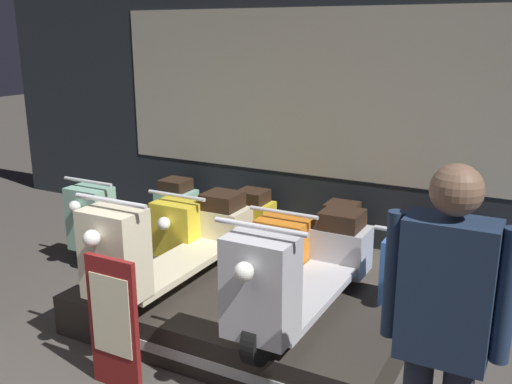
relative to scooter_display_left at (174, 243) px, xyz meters
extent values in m
cube|color=#23282D|center=(0.27, 2.23, 0.97)|extent=(8.67, 0.08, 3.20)
cube|color=beige|center=(0.27, 2.18, 0.92)|extent=(4.77, 0.01, 1.70)
cube|color=#2D2823|center=(0.54, 0.04, -0.48)|extent=(2.38, 1.30, 0.30)
cube|color=silver|center=(0.54, -0.61, -0.49)|extent=(1.67, 0.01, 0.08)
cylinder|color=black|center=(0.00, -0.66, -0.17)|extent=(0.09, 0.31, 0.31)
cylinder|color=black|center=(0.00, 0.74, -0.17)|extent=(0.09, 0.31, 0.31)
cube|color=beige|center=(0.00, 0.04, -0.18)|extent=(0.38, 1.30, 0.05)
cube|color=beige|center=(0.00, -0.64, 0.14)|extent=(0.40, 0.28, 0.60)
cube|color=beige|center=(0.00, 0.71, -0.09)|extent=(0.42, 0.32, 0.35)
cube|color=black|center=(0.00, 0.70, 0.15)|extent=(0.30, 0.29, 0.14)
cylinder|color=silver|center=(0.00, -0.65, 0.50)|extent=(0.57, 0.03, 0.03)
sphere|color=white|center=(0.00, -0.83, 0.31)|extent=(0.11, 0.11, 0.11)
cylinder|color=black|center=(1.07, -0.66, -0.17)|extent=(0.09, 0.31, 0.31)
cylinder|color=black|center=(1.07, 0.74, -0.17)|extent=(0.09, 0.31, 0.31)
cube|color=#BCBCC1|center=(1.07, 0.04, -0.18)|extent=(0.38, 1.30, 0.05)
cube|color=#BCBCC1|center=(1.07, -0.64, 0.14)|extent=(0.40, 0.28, 0.60)
cube|color=#BCBCC1|center=(1.07, 0.71, -0.09)|extent=(0.42, 0.32, 0.35)
cube|color=black|center=(1.07, 0.70, 0.15)|extent=(0.30, 0.29, 0.14)
cylinder|color=silver|center=(1.07, -0.65, 0.50)|extent=(0.57, 0.03, 0.03)
sphere|color=white|center=(1.07, -0.83, 0.31)|extent=(0.11, 0.11, 0.11)
cylinder|color=black|center=(-1.33, 0.49, -0.48)|extent=(0.09, 0.31, 0.31)
cylinder|color=black|center=(-1.33, 1.88, -0.48)|extent=(0.09, 0.31, 0.31)
cube|color=#8EC6AD|center=(-1.33, 1.18, -0.48)|extent=(0.38, 1.30, 0.05)
cube|color=#8EC6AD|center=(-1.33, 0.51, -0.16)|extent=(0.40, 0.28, 0.60)
cube|color=#8EC6AD|center=(-1.33, 1.86, -0.40)|extent=(0.42, 0.32, 0.35)
cube|color=black|center=(-1.33, 1.85, -0.15)|extent=(0.30, 0.29, 0.14)
cylinder|color=silver|center=(-1.33, 0.50, 0.20)|extent=(0.57, 0.03, 0.03)
sphere|color=white|center=(-1.33, 0.32, 0.01)|extent=(0.11, 0.11, 0.11)
cylinder|color=black|center=(-0.33, 0.49, -0.48)|extent=(0.09, 0.31, 0.31)
cylinder|color=black|center=(-0.33, 1.88, -0.48)|extent=(0.09, 0.31, 0.31)
cube|color=yellow|center=(-0.33, 1.18, -0.48)|extent=(0.38, 1.30, 0.05)
cube|color=yellow|center=(-0.33, 0.51, -0.16)|extent=(0.40, 0.28, 0.60)
cube|color=yellow|center=(-0.33, 1.86, -0.40)|extent=(0.42, 0.32, 0.35)
cube|color=black|center=(-0.33, 1.85, -0.15)|extent=(0.30, 0.29, 0.14)
cylinder|color=silver|center=(-0.33, 0.50, 0.20)|extent=(0.57, 0.03, 0.03)
sphere|color=white|center=(-0.33, 0.32, 0.01)|extent=(0.11, 0.11, 0.11)
cylinder|color=black|center=(0.67, 0.49, -0.48)|extent=(0.09, 0.31, 0.31)
cylinder|color=black|center=(0.67, 1.88, -0.48)|extent=(0.09, 0.31, 0.31)
cube|color=orange|center=(0.67, 1.18, -0.48)|extent=(0.38, 1.30, 0.05)
cube|color=orange|center=(0.67, 0.51, -0.16)|extent=(0.40, 0.28, 0.60)
cube|color=orange|center=(0.67, 1.86, -0.40)|extent=(0.42, 0.32, 0.35)
cube|color=black|center=(0.67, 1.85, -0.15)|extent=(0.30, 0.29, 0.14)
cylinder|color=silver|center=(0.67, 0.50, 0.20)|extent=(0.57, 0.03, 0.03)
sphere|color=white|center=(0.67, 0.32, 0.01)|extent=(0.11, 0.11, 0.11)
cylinder|color=black|center=(1.67, 0.49, -0.48)|extent=(0.09, 0.31, 0.31)
cylinder|color=black|center=(1.67, 1.88, -0.48)|extent=(0.09, 0.31, 0.31)
cube|color=#386BBC|center=(1.67, 1.18, -0.48)|extent=(0.38, 1.30, 0.05)
cube|color=#386BBC|center=(1.67, 0.51, -0.16)|extent=(0.40, 0.28, 0.60)
cube|color=#386BBC|center=(1.67, 1.86, -0.40)|extent=(0.42, 0.32, 0.35)
cube|color=black|center=(1.67, 1.85, -0.15)|extent=(0.30, 0.29, 0.14)
cylinder|color=silver|center=(1.67, 0.50, 0.20)|extent=(0.57, 0.03, 0.03)
sphere|color=white|center=(1.67, 0.32, 0.01)|extent=(0.11, 0.11, 0.11)
cube|color=#1E2D47|center=(2.11, -0.95, 0.48)|extent=(0.38, 0.21, 0.63)
cylinder|color=#1E2D47|center=(1.88, -0.95, 0.51)|extent=(0.08, 0.08, 0.58)
cylinder|color=#1E2D47|center=(2.34, -0.95, 0.51)|extent=(0.08, 0.08, 0.58)
sphere|color=brown|center=(2.11, -0.95, 0.92)|extent=(0.22, 0.22, 0.22)
cube|color=maroon|center=(0.19, -0.90, -0.19)|extent=(0.36, 0.04, 0.87)
cube|color=beige|center=(0.19, -0.92, -0.13)|extent=(0.30, 0.01, 0.52)
camera|label=1|loc=(2.44, -3.26, 1.53)|focal=40.00mm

